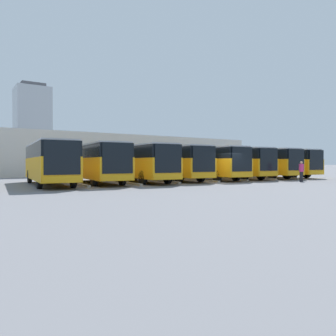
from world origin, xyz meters
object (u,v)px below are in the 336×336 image
(pedestrian, at_px, (301,171))
(bus_2, at_px, (231,162))
(bus_0, at_px, (276,162))
(bus_1, at_px, (256,162))
(bus_5, at_px, (139,162))
(bus_3, at_px, (205,162))
(bus_7, at_px, (49,162))
(bus_4, at_px, (171,162))
(bus_6, at_px, (96,162))

(pedestrian, bearing_deg, bus_2, -89.52)
(bus_0, distance_m, bus_2, 7.49)
(bus_1, height_order, bus_2, same)
(bus_2, distance_m, bus_5, 11.23)
(bus_0, xyz_separation_m, bus_5, (18.71, 0.33, 0.00))
(bus_0, xyz_separation_m, bus_1, (3.74, 0.25, 0.00))
(bus_0, xyz_separation_m, pedestrian, (6.21, 7.65, -0.79))
(bus_2, height_order, bus_5, same)
(bus_1, bearing_deg, bus_2, 2.03)
(bus_0, relative_size, bus_3, 1.00)
(bus_2, bearing_deg, bus_0, -174.36)
(bus_7, bearing_deg, bus_0, -174.14)
(bus_7, bearing_deg, bus_4, -172.70)
(bus_4, distance_m, pedestrian, 11.77)
(bus_0, height_order, bus_7, same)
(bus_0, distance_m, bus_1, 3.75)
(bus_1, bearing_deg, bus_7, 5.30)
(bus_6, relative_size, pedestrian, 6.22)
(bus_1, height_order, bus_6, same)
(bus_7, bearing_deg, bus_6, -169.62)
(bus_2, bearing_deg, bus_6, 4.84)
(bus_0, distance_m, bus_5, 18.72)
(pedestrian, bearing_deg, bus_1, -117.46)
(bus_2, relative_size, bus_5, 1.00)
(bus_0, height_order, bus_2, same)
(bus_4, relative_size, bus_6, 1.00)
(bus_1, distance_m, bus_5, 14.97)
(bus_0, distance_m, bus_3, 11.23)
(bus_4, bearing_deg, bus_5, 13.12)
(bus_1, distance_m, bus_4, 11.24)
(bus_7, bearing_deg, bus_3, -175.07)
(bus_0, distance_m, bus_6, 22.46)
(pedestrian, bearing_deg, bus_4, -50.76)
(bus_2, height_order, bus_3, same)
(bus_1, distance_m, bus_7, 22.46)
(bus_0, distance_m, bus_7, 26.20)
(bus_1, xyz_separation_m, bus_6, (18.71, -0.38, 0.00))
(bus_2, height_order, bus_6, same)
(bus_0, height_order, bus_5, same)
(bus_4, xyz_separation_m, bus_5, (3.74, 0.50, 0.00))
(bus_0, distance_m, pedestrian, 9.88)
(bus_7, relative_size, pedestrian, 6.22)
(bus_0, height_order, bus_3, same)
(bus_6, distance_m, bus_7, 3.76)
(bus_1, height_order, bus_5, same)
(bus_4, height_order, bus_5, same)
(bus_5, xyz_separation_m, bus_6, (3.74, -0.46, 0.00))
(bus_1, distance_m, bus_6, 18.72)
(bus_6, bearing_deg, pedestrian, 159.85)
(bus_1, distance_m, pedestrian, 7.84)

